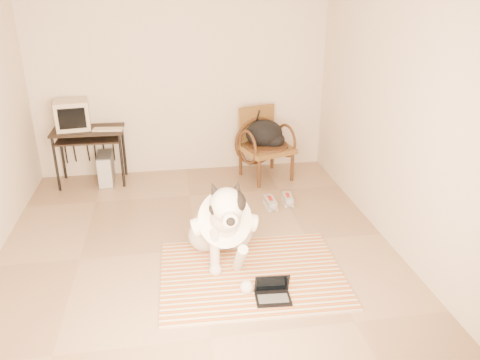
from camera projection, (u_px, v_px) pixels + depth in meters
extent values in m
plane|color=#98795D|center=(198.00, 249.00, 4.81)|extent=(4.50, 4.50, 0.00)
plane|color=beige|center=(181.00, 76.00, 6.32)|extent=(4.50, 0.00, 4.50)
plane|color=beige|center=(224.00, 252.00, 2.23)|extent=(4.50, 0.00, 4.50)
plane|color=beige|center=(397.00, 113.00, 4.57)|extent=(0.00, 4.50, 4.50)
cube|color=#D85B1A|center=(261.00, 309.00, 3.91)|extent=(1.69, 0.31, 0.02)
cube|color=#376C33|center=(256.00, 291.00, 4.15)|extent=(1.69, 0.31, 0.02)
cube|color=#854891|center=(252.00, 274.00, 4.38)|extent=(1.69, 0.31, 0.02)
cube|color=gold|center=(248.00, 259.00, 4.62)|extent=(1.69, 0.31, 0.02)
cube|color=beige|center=(244.00, 246.00, 4.85)|extent=(1.69, 0.31, 0.02)
sphere|color=silver|center=(205.00, 235.00, 4.74)|extent=(0.33, 0.33, 0.33)
sphere|color=silver|center=(236.00, 233.00, 4.79)|extent=(0.33, 0.33, 0.33)
ellipsoid|color=silver|center=(221.00, 232.00, 4.74)|extent=(0.41, 0.37, 0.34)
ellipsoid|color=silver|center=(223.00, 222.00, 4.47)|extent=(0.42, 0.76, 0.72)
cylinder|color=white|center=(223.00, 221.00, 4.48)|extent=(0.50, 0.65, 0.66)
sphere|color=silver|center=(226.00, 217.00, 4.21)|extent=(0.28, 0.28, 0.28)
sphere|color=silver|center=(227.00, 205.00, 4.05)|extent=(0.31, 0.31, 0.31)
ellipsoid|color=black|center=(232.00, 202.00, 4.04)|extent=(0.24, 0.27, 0.22)
cylinder|color=silver|center=(229.00, 217.00, 3.94)|extent=(0.13, 0.16, 0.13)
sphere|color=black|center=(231.00, 222.00, 3.86)|extent=(0.07, 0.07, 0.07)
cone|color=black|center=(214.00, 190.00, 4.04)|extent=(0.15, 0.15, 0.19)
cone|color=black|center=(237.00, 188.00, 4.07)|extent=(0.15, 0.15, 0.19)
torus|color=silver|center=(226.00, 213.00, 4.17)|extent=(0.27, 0.14, 0.25)
cylinder|color=silver|center=(215.00, 251.00, 4.31)|extent=(0.09, 0.14, 0.46)
cylinder|color=silver|center=(240.00, 259.00, 4.24)|extent=(0.09, 0.41, 0.47)
sphere|color=silver|center=(215.00, 270.00, 4.37)|extent=(0.12, 0.12, 0.12)
sphere|color=silver|center=(247.00, 287.00, 4.11)|extent=(0.12, 0.12, 0.12)
cone|color=black|center=(216.00, 230.00, 5.06)|extent=(0.22, 0.46, 0.12)
cube|color=black|center=(273.00, 299.00, 4.01)|extent=(0.31, 0.23, 0.02)
cube|color=#49494B|center=(273.00, 298.00, 4.00)|extent=(0.26, 0.14, 0.00)
cube|color=black|center=(272.00, 283.00, 4.04)|extent=(0.31, 0.09, 0.20)
cube|color=black|center=(272.00, 284.00, 4.03)|extent=(0.27, 0.08, 0.17)
cube|color=black|center=(88.00, 130.00, 6.12)|extent=(0.91, 0.51, 0.03)
cube|color=black|center=(88.00, 140.00, 6.12)|extent=(0.81, 0.41, 0.02)
cylinder|color=black|center=(56.00, 165.00, 6.01)|extent=(0.04, 0.04, 0.73)
cylinder|color=black|center=(62.00, 154.00, 6.40)|extent=(0.04, 0.04, 0.73)
cylinder|color=black|center=(122.00, 161.00, 6.13)|extent=(0.04, 0.04, 0.73)
cylinder|color=black|center=(124.00, 150.00, 6.52)|extent=(0.04, 0.04, 0.73)
cube|color=#BFB096|center=(72.00, 115.00, 6.06)|extent=(0.47, 0.45, 0.37)
cube|color=black|center=(72.00, 119.00, 5.89)|extent=(0.33, 0.06, 0.26)
cube|color=#BFB096|center=(108.00, 129.00, 6.06)|extent=(0.39, 0.18, 0.02)
cube|color=#49494B|center=(106.00, 168.00, 6.32)|extent=(0.20, 0.44, 0.41)
cube|color=#ACACB1|center=(105.00, 174.00, 6.12)|extent=(0.18, 0.02, 0.39)
cube|color=brown|center=(266.00, 149.00, 6.40)|extent=(0.79, 0.78, 0.07)
cylinder|color=#311B0D|center=(266.00, 146.00, 6.38)|extent=(0.59, 0.59, 0.04)
cube|color=brown|center=(256.00, 123.00, 6.51)|extent=(0.53, 0.21, 0.48)
cylinder|color=#311B0D|center=(259.00, 174.00, 6.16)|extent=(0.05, 0.05, 0.39)
cylinder|color=#311B0D|center=(241.00, 161.00, 6.59)|extent=(0.05, 0.05, 0.39)
cylinder|color=#311B0D|center=(292.00, 167.00, 6.39)|extent=(0.05, 0.05, 0.39)
cylinder|color=#311B0D|center=(272.00, 156.00, 6.81)|extent=(0.05, 0.05, 0.39)
ellipsoid|color=black|center=(264.00, 133.00, 6.36)|extent=(0.50, 0.42, 0.37)
ellipsoid|color=black|center=(273.00, 140.00, 6.34)|extent=(0.31, 0.26, 0.21)
cube|color=white|center=(270.00, 205.00, 5.72)|extent=(0.13, 0.29, 0.03)
cube|color=gray|center=(270.00, 202.00, 5.70)|extent=(0.12, 0.28, 0.09)
cube|color=#A32015|center=(270.00, 199.00, 5.69)|extent=(0.06, 0.15, 0.02)
cube|color=white|center=(288.00, 201.00, 5.81)|extent=(0.13, 0.28, 0.03)
cube|color=gray|center=(288.00, 199.00, 5.80)|extent=(0.13, 0.27, 0.09)
cube|color=#A32015|center=(288.00, 196.00, 5.79)|extent=(0.06, 0.14, 0.02)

